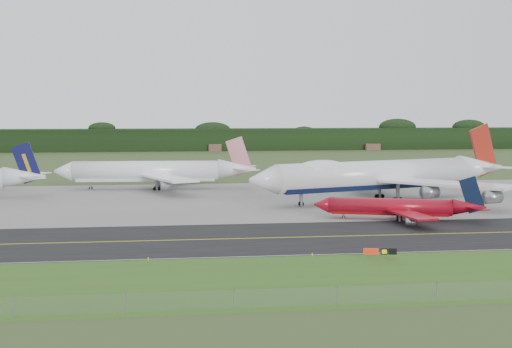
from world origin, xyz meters
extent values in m
plane|color=#3B4A22|center=(0.00, 0.00, 0.00)|extent=(600.00, 600.00, 0.00)
cube|color=#305E1B|center=(0.00, -35.00, 0.01)|extent=(400.00, 30.00, 0.01)
cube|color=black|center=(0.00, -4.00, 0.01)|extent=(400.00, 32.00, 0.02)
cube|color=gray|center=(0.00, 51.00, 0.01)|extent=(400.00, 78.00, 0.01)
cube|color=yellow|center=(0.00, -4.00, 0.03)|extent=(400.00, 0.40, 0.00)
cube|color=silver|center=(0.00, -19.50, 0.03)|extent=(400.00, 0.25, 0.00)
plane|color=slate|center=(0.00, -48.00, 1.10)|extent=(320.00, 0.00, 320.00)
cylinder|color=slate|center=(0.00, -48.00, 1.10)|extent=(0.10, 0.10, 2.20)
cube|color=black|center=(0.00, 275.00, 6.00)|extent=(700.00, 24.00, 12.00)
cylinder|color=white|center=(25.92, 42.23, 6.67)|extent=(53.68, 23.45, 6.89)
cube|color=black|center=(25.92, 42.23, 4.43)|extent=(50.57, 20.97, 2.41)
cone|color=white|center=(-3.07, 32.72, 6.67)|extent=(8.59, 8.66, 6.89)
cone|color=white|center=(58.48, 52.92, 7.19)|extent=(15.75, 11.01, 6.89)
ellipsoid|color=white|center=(11.49, 37.50, 8.57)|extent=(15.17, 9.94, 4.39)
cube|color=white|center=(39.65, 30.59, 5.47)|extent=(28.14, 29.08, 0.59)
cube|color=white|center=(30.08, 59.75, 5.47)|extent=(13.38, 31.64, 0.59)
cube|color=#9E2112|center=(59.21, 53.16, 11.87)|extent=(9.58, 3.61, 14.27)
cylinder|color=gray|center=(35.42, 29.90, 3.59)|extent=(4.47, 3.92, 2.89)
cylinder|color=gray|center=(26.27, 57.79, 3.59)|extent=(4.47, 3.92, 2.89)
cylinder|color=gray|center=(45.50, 19.16, 3.59)|extent=(4.47, 3.92, 2.89)
cylinder|color=gray|center=(28.02, 72.41, 3.59)|extent=(4.47, 3.92, 2.89)
cylinder|color=black|center=(6.34, 35.81, 0.62)|extent=(1.35, 0.92, 1.24)
cylinder|color=slate|center=(31.22, 39.98, 2.30)|extent=(1.22, 1.22, 4.61)
cylinder|color=black|center=(31.22, 39.98, 0.62)|extent=(1.37, 0.98, 1.24)
cylinder|color=slate|center=(28.86, 47.18, 2.30)|extent=(1.22, 1.22, 4.61)
cylinder|color=black|center=(28.86, 47.18, 0.62)|extent=(1.37, 0.98, 1.24)
cylinder|color=maroon|center=(20.47, 13.46, 2.75)|extent=(24.67, 11.15, 3.37)
cube|color=maroon|center=(20.47, 13.46, 1.65)|extent=(23.22, 9.95, 1.18)
cone|color=maroon|center=(7.20, 17.93, 2.75)|extent=(4.03, 4.19, 3.37)
cone|color=maroon|center=(35.38, 8.43, 3.00)|extent=(7.30, 5.29, 3.37)
cube|color=maroon|center=(22.30, 5.52, 2.16)|extent=(6.01, 14.28, 0.38)
cube|color=maroon|center=(26.73, 18.66, 2.16)|extent=(12.82, 13.14, 0.38)
cube|color=black|center=(35.82, 8.28, 5.54)|extent=(5.13, 1.95, 7.67)
cylinder|color=gray|center=(21.00, 2.46, 1.24)|extent=(2.20, 1.93, 1.42)
cylinder|color=gray|center=(27.55, 21.89, 1.24)|extent=(2.20, 1.93, 1.42)
cylinder|color=black|center=(11.50, 16.48, 0.30)|extent=(0.66, 0.45, 0.61)
cylinder|color=slate|center=(21.76, 11.07, 0.87)|extent=(0.60, 0.60, 1.74)
cylinder|color=black|center=(21.76, 11.07, 0.30)|extent=(0.67, 0.48, 0.61)
cylinder|color=slate|center=(22.95, 14.58, 0.87)|extent=(0.60, 0.60, 1.74)
cylinder|color=black|center=(22.95, 14.58, 0.30)|extent=(0.67, 0.48, 0.61)
cone|color=white|center=(-60.96, 61.90, 5.40)|extent=(10.84, 6.02, 5.36)
cube|color=#0D0E3C|center=(-60.36, 61.94, 8.94)|extent=(7.51, 0.91, 10.81)
cylinder|color=white|center=(-30.38, 76.83, 5.29)|extent=(41.18, 8.32, 5.68)
cube|color=silver|center=(-30.38, 76.83, 3.44)|extent=(39.05, 6.77, 1.99)
cone|color=white|center=(-53.34, 78.32, 5.29)|extent=(5.47, 6.00, 5.68)
cone|color=white|center=(-4.59, 75.15, 5.71)|extent=(11.14, 6.37, 5.68)
cube|color=white|center=(-23.99, 64.67, 4.29)|extent=(15.38, 24.51, 0.51)
cube|color=white|center=(-22.47, 88.05, 4.29)|extent=(17.73, 24.09, 0.51)
cube|color=#A40B1F|center=(-3.96, 75.11, 9.40)|extent=(7.85, 0.96, 11.29)
cylinder|color=gray|center=(-24.69, 59.11, 2.74)|extent=(3.25, 2.58, 2.39)
cylinder|color=gray|center=(-22.45, 93.66, 2.74)|extent=(3.25, 2.58, 2.39)
cylinder|color=black|center=(-45.89, 77.84, 0.51)|extent=(1.05, 0.53, 1.02)
cylinder|color=slate|center=(-27.32, 73.50, 1.79)|extent=(0.85, 0.85, 3.58)
cylinder|color=black|center=(-27.32, 73.50, 0.51)|extent=(1.05, 0.58, 1.02)
cylinder|color=slate|center=(-26.91, 79.73, 1.79)|extent=(0.85, 0.85, 3.58)
cylinder|color=black|center=(-26.91, 79.73, 0.51)|extent=(1.05, 0.58, 1.02)
cylinder|color=slate|center=(5.00, -23.72, 0.37)|extent=(0.13, 0.13, 0.73)
cylinder|color=slate|center=(8.08, -24.28, 0.37)|extent=(0.13, 0.13, 0.73)
cube|color=#B5230D|center=(5.31, -23.77, 1.20)|extent=(2.30, 0.60, 0.94)
cube|color=black|center=(7.26, -24.13, 1.20)|extent=(1.06, 0.37, 0.94)
cube|color=black|center=(8.50, -24.36, 1.20)|extent=(1.27, 0.41, 0.94)
cylinder|color=yellow|center=(-28.10, -20.50, 0.25)|extent=(0.16, 0.16, 0.50)
cylinder|color=yellow|center=(-3.03, -20.50, 0.25)|extent=(0.16, 0.16, 0.50)
camera|label=1|loc=(-25.94, -126.70, 22.50)|focal=50.00mm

